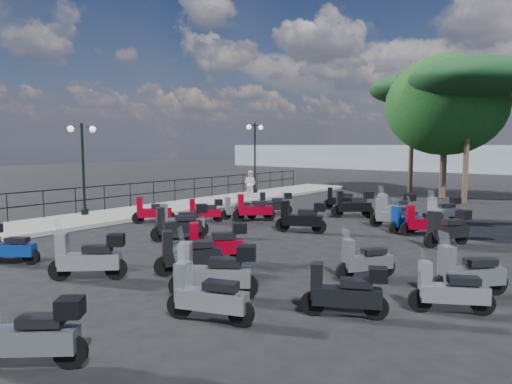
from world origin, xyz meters
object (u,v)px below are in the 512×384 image
Objects in this scene: scooter_10 at (253,209)px; scooter_9 at (177,226)px; broadleaf_tree at (446,105)px; scooter_8 at (182,221)px; scooter_27 at (425,223)px; scooter_15 at (301,218)px; scooter_13 at (188,255)px; scooter_26 at (468,274)px; lamp_post_1 at (83,163)px; scooter_17 at (353,205)px; scooter_2 at (153,212)px; scooter_4 at (238,209)px; lamp_post_2 at (255,153)px; scooter_0 at (9,248)px; scooter_21 at (405,220)px; scooter_19 at (365,261)px; scooter_24 at (345,292)px; scooter_16 at (392,215)px; scooter_20 at (448,229)px; scooter_14 at (214,272)px; scooter_22 at (395,208)px; scooter_5 at (274,204)px; scooter_3 at (205,211)px; pedestrian_far at (250,184)px; scooter_18 at (216,243)px; scooter_12 at (27,334)px; scooter_25 at (449,291)px; pine_0 at (470,79)px; scooter_7 at (89,257)px; scooter_11 at (340,200)px; scooter_23 at (207,297)px; scooter_28 at (443,210)px.

scooter_9 is at bearing 139.36° from scooter_10.
broadleaf_tree is at bearing -65.68° from scooter_9.
scooter_8 reaches higher than scooter_10.
scooter_15 is at bearing 85.18° from scooter_27.
scooter_26 is (5.55, 2.32, -0.00)m from scooter_13.
scooter_15 is 1.24× the size of scooter_26.
scooter_17 is (8.69, 7.01, -1.75)m from lamp_post_1.
scooter_4 is (1.97, 2.76, -0.04)m from scooter_2.
lamp_post_2 reaches higher than scooter_9.
scooter_21 is at bearing -67.18° from scooter_0.
scooter_24 reaches higher than scooter_19.
scooter_0 is 12.35m from scooter_16.
lamp_post_2 reaches higher than scooter_20.
scooter_14 reaches higher than scooter_22.
scooter_15 reaches higher than scooter_27.
scooter_0 is at bearing 132.68° from scooter_15.
scooter_14 is at bearing 164.46° from scooter_5.
scooter_2 is 2.01m from scooter_3.
pedestrian_far reaches higher than scooter_15.
scooter_18 is (3.31, -5.66, 0.04)m from scooter_10.
scooter_0 is 12.40m from scooter_27.
scooter_27 is at bearing -23.86° from scooter_26.
scooter_2 is 0.93× the size of scooter_24.
pedestrian_far reaches higher than scooter_22.
scooter_25 is at bearing -75.09° from scooter_12.
scooter_26 is at bearing -156.11° from scooter_3.
scooter_26 reaches higher than scooter_12.
scooter_3 is 1.91m from scooter_10.
lamp_post_1 reaches higher than scooter_20.
scooter_8 is 0.93× the size of scooter_16.
pine_0 is at bearing -69.97° from scooter_8.
scooter_7 is 0.86× the size of scooter_20.
scooter_20 is 0.20× the size of broadleaf_tree.
scooter_13 is (3.72, -8.56, -0.01)m from scooter_5.
pedestrian_far is 9.94m from scooter_15.
scooter_19 is (1.75, 3.07, -0.12)m from scooter_14.
scooter_21 is at bearing -137.97° from scooter_5.
scooter_4 is (3.95, -5.68, -0.47)m from pedestrian_far.
pine_0 is at bearing 78.87° from lamp_post_1.
scooter_17 is at bearing -107.75° from scooter_5.
scooter_0 is at bearing 126.66° from scooter_4.
scooter_12 reaches higher than scooter_19.
scooter_11 is at bearing -70.32° from scooter_3.
scooter_25 is at bearing -31.11° from lamp_post_2.
scooter_28 reaches higher than scooter_23.
pine_0 is at bearing -35.26° from scooter_26.
scooter_21 is at bearing -44.18° from scooter_19.
scooter_28 is (5.60, 8.70, 0.01)m from scooter_9.
scooter_7 is 10.85m from scooter_16.
lamp_post_2 is 3.28× the size of scooter_0.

